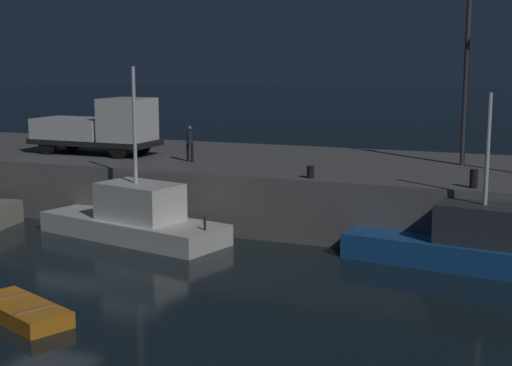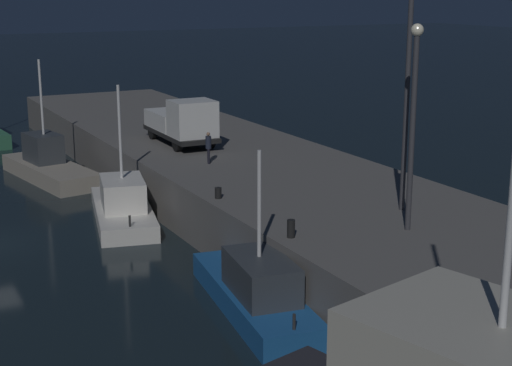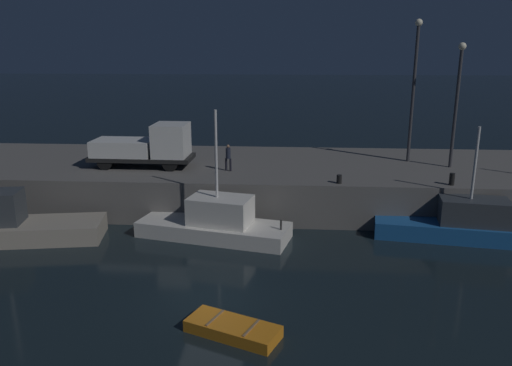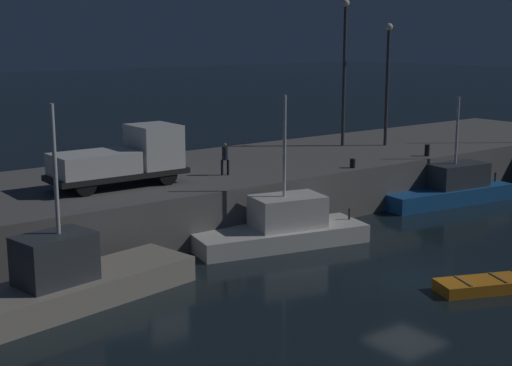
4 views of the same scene
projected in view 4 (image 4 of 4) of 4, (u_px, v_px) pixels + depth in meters
ground_plane at (408, 280)px, 27.55m from camera, size 320.00×320.00×0.00m
pier_quay at (211, 190)px, 37.53m from camera, size 58.62×10.40×2.42m
fishing_trawler_red at (73, 281)px, 24.95m from camera, size 8.87×3.99×6.90m
fishing_boat_white at (282, 227)px, 31.97m from camera, size 8.12×4.22×6.55m
fishing_trawler_green at (450, 189)px, 39.95m from camera, size 8.29×3.33×5.77m
dinghy_orange_near at (481, 285)px, 26.30m from camera, size 3.45×2.41×0.46m
lamp_post_west at (344, 62)px, 43.35m from camera, size 0.44×0.44×8.64m
lamp_post_east at (387, 74)px, 43.70m from camera, size 0.44×0.44×7.28m
utility_truck at (125, 158)px, 32.46m from camera, size 6.16×2.36×2.64m
dockworker at (225, 157)px, 34.98m from camera, size 0.39×0.37×1.56m
bollard_west at (353, 163)px, 37.01m from camera, size 0.28×0.28×0.46m
bollard_central at (427, 150)px, 40.57m from camera, size 0.28×0.28×0.64m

